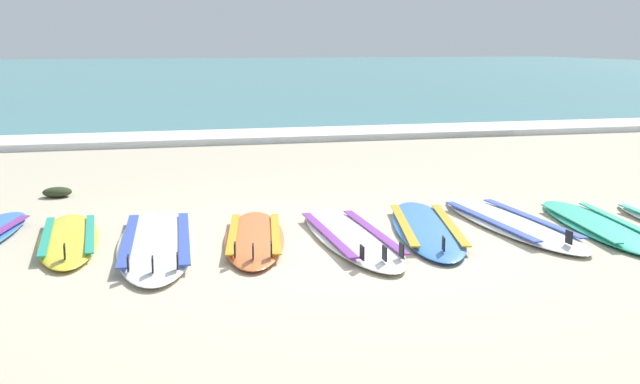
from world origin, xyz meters
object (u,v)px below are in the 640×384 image
at_px(surfboard_5, 427,228).
at_px(surfboard_6, 510,223).
at_px(surfboard_3, 254,237).
at_px(surfboard_2, 157,242).
at_px(surfboard_4, 351,236).
at_px(surfboard_1, 69,239).
at_px(surfboard_7, 599,226).

bearing_deg(surfboard_5, surfboard_6, 0.36).
relative_size(surfboard_3, surfboard_6, 0.87).
distance_m(surfboard_2, surfboard_4, 1.64).
height_order(surfboard_2, surfboard_3, same).
height_order(surfboard_1, surfboard_5, same).
relative_size(surfboard_4, surfboard_5, 0.97).
bearing_deg(surfboard_7, surfboard_4, 175.75).
relative_size(surfboard_1, surfboard_2, 0.77).
distance_m(surfboard_6, surfboard_7, 0.79).
relative_size(surfboard_1, surfboard_4, 0.86).
bearing_deg(surfboard_2, surfboard_1, 157.42).
height_order(surfboard_1, surfboard_7, same).
bearing_deg(surfboard_6, surfboard_2, 178.49).
distance_m(surfboard_4, surfboard_6, 1.58).
height_order(surfboard_2, surfboard_4, same).
bearing_deg(surfboard_5, surfboard_7, -10.83).
bearing_deg(surfboard_2, surfboard_7, -5.63).
distance_m(surfboard_3, surfboard_4, 0.83).
bearing_deg(surfboard_1, surfboard_7, -8.40).
distance_m(surfboard_3, surfboard_5, 1.56).
relative_size(surfboard_5, surfboard_6, 0.98).
bearing_deg(surfboard_6, surfboard_4, -175.21).
height_order(surfboard_5, surfboard_6, same).
relative_size(surfboard_4, surfboard_7, 1.01).
xyz_separation_m(surfboard_1, surfboard_6, (3.92, -0.38, -0.00)).
height_order(surfboard_1, surfboard_6, same).
bearing_deg(surfboard_3, surfboard_6, -0.95).
xyz_separation_m(surfboard_2, surfboard_5, (2.38, -0.09, -0.00)).
xyz_separation_m(surfboard_1, surfboard_7, (4.65, -0.69, -0.00)).
height_order(surfboard_3, surfboard_7, same).
xyz_separation_m(surfboard_3, surfboard_5, (1.56, -0.04, -0.00)).
relative_size(surfboard_1, surfboard_3, 0.95).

